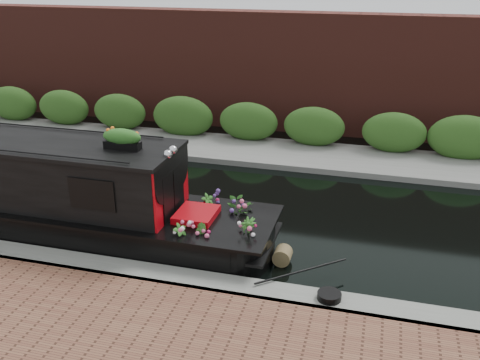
# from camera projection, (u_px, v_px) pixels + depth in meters

# --- Properties ---
(ground) EXTENTS (80.00, 80.00, 0.00)m
(ground) POSITION_uv_depth(u_px,v_px,m) (197.00, 208.00, 12.95)
(ground) COLOR black
(ground) RESTS_ON ground
(near_bank_coping) EXTENTS (40.00, 0.60, 0.50)m
(near_bank_coping) POSITION_uv_depth(u_px,v_px,m) (138.00, 281.00, 10.01)
(near_bank_coping) COLOR slate
(near_bank_coping) RESTS_ON ground
(far_bank_path) EXTENTS (40.00, 2.40, 0.34)m
(far_bank_path) POSITION_uv_depth(u_px,v_px,m) (242.00, 153.00, 16.70)
(far_bank_path) COLOR slate
(far_bank_path) RESTS_ON ground
(far_hedge) EXTENTS (40.00, 1.10, 2.80)m
(far_hedge) POSITION_uv_depth(u_px,v_px,m) (249.00, 144.00, 17.50)
(far_hedge) COLOR #2B531B
(far_hedge) RESTS_ON ground
(far_brick_wall) EXTENTS (40.00, 1.00, 8.00)m
(far_brick_wall) POSITION_uv_depth(u_px,v_px,m) (263.00, 126.00, 19.37)
(far_brick_wall) COLOR #4F211A
(far_brick_wall) RESTS_ON ground
(narrowboat) EXTENTS (11.56, 2.05, 2.73)m
(narrowboat) POSITION_uv_depth(u_px,v_px,m) (6.00, 193.00, 11.82)
(narrowboat) COLOR black
(narrowboat) RESTS_ON ground
(rope_fender) EXTENTS (0.35, 0.35, 0.35)m
(rope_fender) POSITION_uv_depth(u_px,v_px,m) (283.00, 255.00, 10.54)
(rope_fender) COLOR brown
(rope_fender) RESTS_ON ground
(coiled_mooring_rope) EXTENTS (0.41, 0.41, 0.12)m
(coiled_mooring_rope) POSITION_uv_depth(u_px,v_px,m) (329.00, 296.00, 9.03)
(coiled_mooring_rope) COLOR black
(coiled_mooring_rope) RESTS_ON near_bank_coping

